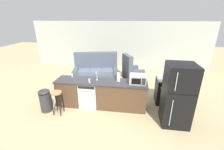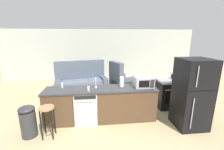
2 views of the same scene
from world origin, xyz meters
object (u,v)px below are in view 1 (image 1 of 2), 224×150
(dishwasher, at_px, (89,94))
(bar_stool, at_px, (57,98))
(refrigerator, at_px, (177,95))
(paper_towel_roll, at_px, (118,77))
(trash_bin, at_px, (45,100))
(kettle, at_px, (174,75))
(armchair, at_px, (131,72))
(microwave, at_px, (138,79))
(stove_range, at_px, (167,90))
(dish_soap_bottle, at_px, (72,75))
(couch, at_px, (96,71))
(soap_bottle, at_px, (89,81))

(dishwasher, distance_m, bar_stool, 1.03)
(refrigerator, height_order, paper_towel_roll, refrigerator)
(refrigerator, distance_m, trash_bin, 3.90)
(kettle, xyz_separation_m, bar_stool, (-3.58, -1.30, -0.45))
(bar_stool, bearing_deg, armchair, 55.37)
(microwave, relative_size, trash_bin, 0.68)
(stove_range, distance_m, bar_stool, 3.61)
(dishwasher, xyz_separation_m, bar_stool, (-0.81, -0.62, 0.11))
(dishwasher, xyz_separation_m, dish_soap_bottle, (-0.63, 0.21, 0.55))
(dish_soap_bottle, distance_m, kettle, 3.43)
(microwave, height_order, armchair, armchair)
(dish_soap_bottle, bearing_deg, dishwasher, -18.11)
(stove_range, bearing_deg, couch, 150.31)
(refrigerator, bearing_deg, microwave, 152.34)
(stove_range, xyz_separation_m, soap_bottle, (-2.52, -0.73, 0.52))
(soap_bottle, distance_m, bar_stool, 1.09)
(refrigerator, distance_m, armchair, 3.31)
(paper_towel_roll, xyz_separation_m, trash_bin, (-2.23, -0.58, -0.66))
(dishwasher, xyz_separation_m, refrigerator, (2.60, -0.55, 0.44))
(paper_towel_roll, distance_m, armchair, 2.53)
(dishwasher, height_order, kettle, kettle)
(soap_bottle, relative_size, couch, 0.08)
(dishwasher, relative_size, couch, 0.39)
(dishwasher, relative_size, armchair, 0.70)
(kettle, relative_size, bar_stool, 0.28)
(trash_bin, bearing_deg, couch, 70.95)
(refrigerator, relative_size, microwave, 3.46)
(stove_range, distance_m, refrigerator, 1.17)
(soap_bottle, bearing_deg, stove_range, 16.08)
(microwave, bearing_deg, stove_range, 27.73)
(trash_bin, xyz_separation_m, couch, (0.95, 2.75, 0.02))
(soap_bottle, bearing_deg, armchair, 64.95)
(dishwasher, distance_m, trash_bin, 1.38)
(microwave, distance_m, bar_stool, 2.50)
(kettle, bearing_deg, microwave, -150.75)
(paper_towel_roll, relative_size, bar_stool, 0.38)
(bar_stool, height_order, trash_bin, same)
(soap_bottle, relative_size, dish_soap_bottle, 1.00)
(refrigerator, xyz_separation_m, soap_bottle, (-2.52, 0.37, 0.11))
(paper_towel_roll, relative_size, soap_bottle, 1.60)
(refrigerator, distance_m, soap_bottle, 2.55)
(microwave, height_order, trash_bin, microwave)
(couch, bearing_deg, trash_bin, -109.05)
(dish_soap_bottle, bearing_deg, kettle, 7.91)
(stove_range, bearing_deg, kettle, 37.71)
(kettle, height_order, trash_bin, kettle)
(refrigerator, relative_size, bar_stool, 2.34)
(refrigerator, relative_size, soap_bottle, 9.82)
(bar_stool, relative_size, couch, 0.35)
(microwave, xyz_separation_m, soap_bottle, (-1.47, -0.18, -0.07))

